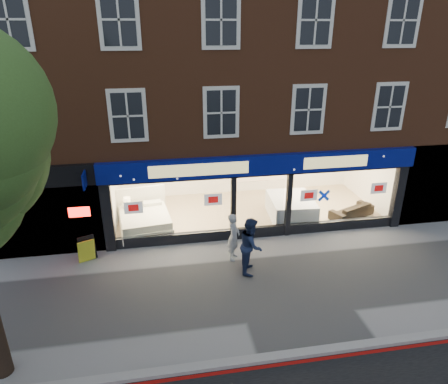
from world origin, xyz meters
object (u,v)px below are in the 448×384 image
object	(u,v)px
a_board	(87,249)
pedestrian_blue	(251,245)
sofa	(352,210)
pedestrian_grey	(234,237)
mattress_stack	(291,208)
display_bed	(145,219)

from	to	relation	value
a_board	pedestrian_blue	world-z (taller)	pedestrian_blue
sofa	pedestrian_blue	size ratio (longest dim) A/B	1.03
pedestrian_grey	mattress_stack	bearing A→B (deg)	-24.21
mattress_stack	sofa	bearing A→B (deg)	-8.36
display_bed	sofa	bearing A→B (deg)	-10.20
mattress_stack	pedestrian_grey	size ratio (longest dim) A/B	1.36
a_board	pedestrian_blue	distance (m)	5.57
mattress_stack	a_board	xyz separation A→B (m)	(-7.82, -1.86, -0.09)
sofa	pedestrian_grey	xyz separation A→B (m)	(-5.40, -2.18, 0.45)
sofa	pedestrian_blue	world-z (taller)	pedestrian_blue
a_board	pedestrian_grey	world-z (taller)	pedestrian_grey
mattress_stack	sofa	xyz separation A→B (m)	(2.51, -0.37, -0.14)
display_bed	sofa	distance (m)	8.44
mattress_stack	pedestrian_blue	xyz separation A→B (m)	(-2.49, -3.38, 0.42)
sofa	pedestrian_blue	xyz separation A→B (m)	(-5.00, -3.01, 0.56)
display_bed	pedestrian_grey	bearing A→B (deg)	-48.14
mattress_stack	a_board	distance (m)	8.04
a_board	sofa	bearing A→B (deg)	-14.79
mattress_stack	pedestrian_blue	bearing A→B (deg)	-126.42
pedestrian_grey	pedestrian_blue	distance (m)	0.93
mattress_stack	pedestrian_grey	world-z (taller)	pedestrian_grey
display_bed	a_board	xyz separation A→B (m)	(-1.90, -1.93, -0.03)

